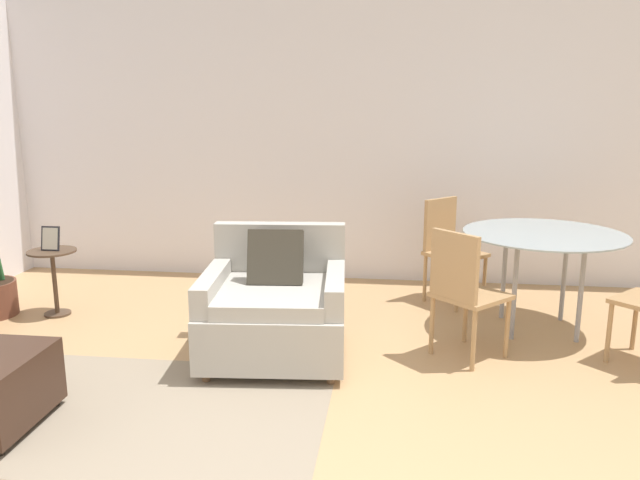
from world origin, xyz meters
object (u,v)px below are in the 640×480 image
object	(u,v)px
picture_frame	(50,239)
armchair	(275,308)
dining_table	(544,243)
dining_chair_near_left	(463,286)
dining_chair_far_left	(448,243)
side_table	(54,270)

from	to	relation	value
picture_frame	armchair	bearing A→B (deg)	-17.01
dining_table	dining_chair_near_left	distance (m)	0.93
dining_table	dining_chair_far_left	xyz separation A→B (m)	(-0.65, 0.65, -0.17)
side_table	dining_chair_near_left	world-z (taller)	dining_chair_near_left
armchair	dining_chair_near_left	bearing A→B (deg)	4.05
dining_chair_far_left	dining_chair_near_left	bearing A→B (deg)	-90.00
dining_chair_near_left	picture_frame	bearing A→B (deg)	171.03
armchair	dining_chair_near_left	size ratio (longest dim) A/B	1.13
side_table	dining_chair_near_left	distance (m)	3.26
side_table	dining_table	bearing A→B (deg)	2.09
dining_chair_far_left	picture_frame	bearing A→B (deg)	-166.20
dining_table	dining_chair_near_left	size ratio (longest dim) A/B	1.33
picture_frame	dining_chair_far_left	size ratio (longest dim) A/B	0.22
side_table	dining_chair_near_left	xyz separation A→B (m)	(3.22, -0.51, 0.14)
picture_frame	dining_chair_near_left	xyz separation A→B (m)	(3.22, -0.51, -0.13)
picture_frame	side_table	bearing A→B (deg)	90.00
side_table	dining_chair_far_left	size ratio (longest dim) A/B	0.61
dining_chair_far_left	dining_table	bearing A→B (deg)	-45.00
armchair	dining_table	world-z (taller)	armchair
armchair	dining_chair_far_left	distance (m)	1.89
dining_table	dining_chair_near_left	xyz separation A→B (m)	(-0.65, -0.65, -0.17)
picture_frame	dining_chair_near_left	world-z (taller)	dining_chair_near_left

